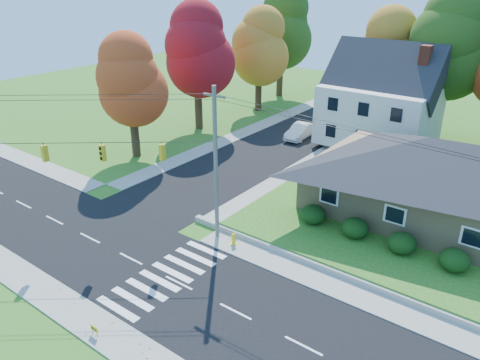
# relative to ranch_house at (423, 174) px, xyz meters

# --- Properties ---
(ground) EXTENTS (120.00, 120.00, 0.00)m
(ground) POSITION_rel_ranch_house_xyz_m (-8.00, -16.00, -3.27)
(ground) COLOR #3D7923
(road_main) EXTENTS (90.00, 8.00, 0.02)m
(road_main) POSITION_rel_ranch_house_xyz_m (-8.00, -16.00, -3.26)
(road_main) COLOR black
(road_main) RESTS_ON ground
(road_cross) EXTENTS (8.00, 44.00, 0.02)m
(road_cross) POSITION_rel_ranch_house_xyz_m (-16.00, 10.00, -3.25)
(road_cross) COLOR black
(road_cross) RESTS_ON ground
(sidewalk_north) EXTENTS (90.00, 2.00, 0.08)m
(sidewalk_north) POSITION_rel_ranch_house_xyz_m (-8.00, -11.00, -3.23)
(sidewalk_north) COLOR #9C9A90
(sidewalk_north) RESTS_ON ground
(sidewalk_south) EXTENTS (90.00, 2.00, 0.08)m
(sidewalk_south) POSITION_rel_ranch_house_xyz_m (-8.00, -21.00, -3.23)
(sidewalk_south) COLOR #9C9A90
(sidewalk_south) RESTS_ON ground
(ranch_house) EXTENTS (14.60, 10.60, 5.40)m
(ranch_house) POSITION_rel_ranch_house_xyz_m (0.00, 0.00, 0.00)
(ranch_house) COLOR tan
(ranch_house) RESTS_ON lawn
(colonial_house) EXTENTS (10.40, 8.40, 9.60)m
(colonial_house) POSITION_rel_ranch_house_xyz_m (-7.96, 12.00, 1.32)
(colonial_house) COLOR silver
(colonial_house) RESTS_ON lawn
(hedge_row) EXTENTS (10.70, 1.70, 1.27)m
(hedge_row) POSITION_rel_ranch_house_xyz_m (-0.50, -6.20, -2.13)
(hedge_row) COLOR #163A10
(hedge_row) RESTS_ON lawn
(traffic_infrastructure) EXTENTS (38.10, 10.66, 10.00)m
(traffic_infrastructure) POSITION_rel_ranch_house_xyz_m (-8.15, -14.65, 1.88)
(traffic_infrastructure) COLOR #666059
(traffic_infrastructure) RESTS_ON ground
(tree_lot_0) EXTENTS (6.72, 6.72, 12.51)m
(tree_lot_0) POSITION_rel_ranch_house_xyz_m (-10.00, 18.00, 5.04)
(tree_lot_0) COLOR #3F2A19
(tree_lot_0) RESTS_ON lawn
(tree_lot_1) EXTENTS (7.84, 7.84, 14.60)m
(tree_lot_1) POSITION_rel_ranch_house_xyz_m (-4.00, 17.00, 6.35)
(tree_lot_1) COLOR #3F2A19
(tree_lot_1) RESTS_ON lawn
(tree_west_0) EXTENTS (6.16, 6.16, 11.47)m
(tree_west_0) POSITION_rel_ranch_house_xyz_m (-25.00, -4.00, 3.89)
(tree_west_0) COLOR #3F2A19
(tree_west_0) RESTS_ON ground
(tree_west_1) EXTENTS (7.28, 7.28, 13.56)m
(tree_west_1) POSITION_rel_ranch_house_xyz_m (-26.00, 6.00, 5.20)
(tree_west_1) COLOR #3F2A19
(tree_west_1) RESTS_ON ground
(tree_west_2) EXTENTS (6.72, 6.72, 12.51)m
(tree_west_2) POSITION_rel_ranch_house_xyz_m (-25.00, 16.00, 4.54)
(tree_west_2) COLOR #3F2A19
(tree_west_2) RESTS_ON ground
(tree_west_3) EXTENTS (7.84, 7.84, 14.60)m
(tree_west_3) POSITION_rel_ranch_house_xyz_m (-27.00, 24.00, 5.85)
(tree_west_3) COLOR #3F2A19
(tree_west_3) RESTS_ON ground
(white_car) EXTENTS (1.94, 4.73, 1.52)m
(white_car) POSITION_rel_ranch_house_xyz_m (-15.25, 9.73, -2.48)
(white_car) COLOR silver
(white_car) RESTS_ON road_cross
(fire_hydrant) EXTENTS (0.50, 0.39, 0.87)m
(fire_hydrant) POSITION_rel_ranch_house_xyz_m (-8.00, -10.99, -2.85)
(fire_hydrant) COLOR yellow
(fire_hydrant) RESTS_ON ground
(yard_sign) EXTENTS (0.52, 0.04, 0.64)m
(yard_sign) POSITION_rel_ranch_house_xyz_m (-8.26, -21.44, -2.81)
(yard_sign) COLOR black
(yard_sign) RESTS_ON ground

